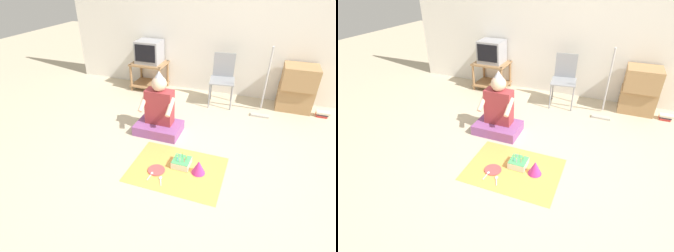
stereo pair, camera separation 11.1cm
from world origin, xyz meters
The scene contains 15 objects.
ground_plane centered at (0.00, 0.00, 0.00)m, with size 16.00×16.00×0.00m, color beige.
wall_back centered at (0.00, 2.29, 1.27)m, with size 6.40×0.06×2.55m.
tv_stand centered at (-1.53, 2.01, 0.31)m, with size 0.64×0.51×0.51m.
tv centered at (-1.53, 2.03, 0.72)m, with size 0.45×0.40×0.40m.
folding_chair centered at (-0.12, 1.85, 0.49)m, with size 0.45×0.46×0.84m.
cardboard_box_stack centered at (1.06, 2.00, 0.39)m, with size 0.54×0.46×0.74m.
dust_mop centered at (0.57, 1.61, 0.31)m, with size 0.28×0.31×1.11m.
book_pile centered at (1.51, 1.89, 0.04)m, with size 0.20×0.14×0.08m.
person_seated centered at (-0.77, 0.57, 0.29)m, with size 0.63×0.45×0.90m.
party_cloth centered at (-0.26, -0.14, 0.00)m, with size 1.08×0.83×0.01m.
birthday_cake centered at (-0.23, -0.06, 0.05)m, with size 0.21×0.21×0.15m.
party_hat_blue centered at (-0.01, -0.12, 0.09)m, with size 0.16×0.16×0.16m.
paper_plate centered at (-0.48, -0.25, 0.01)m, with size 0.20×0.20×0.01m.
plastic_spoon_near centered at (-0.50, -0.34, 0.01)m, with size 0.04×0.15×0.01m.
plastic_spoon_far centered at (-0.38, -0.37, 0.01)m, with size 0.07×0.14×0.01m.
Camera 2 is at (0.57, -2.37, 2.02)m, focal length 28.00 mm.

